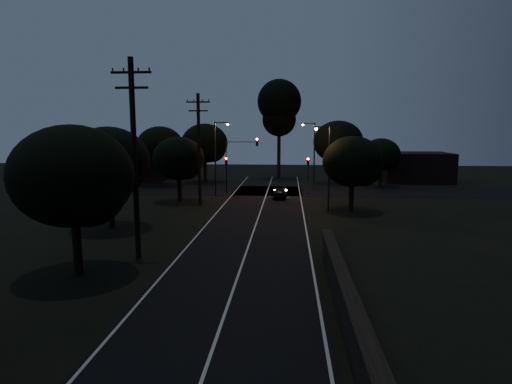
{
  "coord_description": "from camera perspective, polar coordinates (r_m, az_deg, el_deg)",
  "views": [
    {
      "loc": [
        2.43,
        -7.86,
        7.19
      ],
      "look_at": [
        0.0,
        24.0,
        2.5
      ],
      "focal_mm": 30.0,
      "sensor_mm": 36.0,
      "label": 1
    }
  ],
  "objects": [
    {
      "name": "road_surface",
      "position": [
        39.71,
        0.78,
        -2.07
      ],
      "size": [
        60.0,
        70.0,
        0.03
      ],
      "color": "black",
      "rests_on": "ground"
    },
    {
      "name": "retaining_wall",
      "position": [
        13.76,
        28.5,
        -21.27
      ],
      "size": [
        6.93,
        26.0,
        1.6
      ],
      "color": "black",
      "rests_on": "ground"
    },
    {
      "name": "utility_pole_mid",
      "position": [
        24.4,
        -15.91,
        4.62
      ],
      "size": [
        2.2,
        0.3,
        11.0
      ],
      "color": "black",
      "rests_on": "ground"
    },
    {
      "name": "utility_pole_far",
      "position": [
        40.77,
        -7.61,
        5.88
      ],
      "size": [
        2.2,
        0.3,
        10.5
      ],
      "color": "black",
      "rests_on": "ground"
    },
    {
      "name": "tree_left_b",
      "position": [
        22.35,
        -22.89,
        1.61
      ],
      "size": [
        5.85,
        5.85,
        7.44
      ],
      "color": "black",
      "rests_on": "ground"
    },
    {
      "name": "tree_left_c",
      "position": [
        32.43,
        -18.79,
        3.66
      ],
      "size": [
        5.86,
        5.86,
        7.4
      ],
      "color": "black",
      "rests_on": "ground"
    },
    {
      "name": "tree_left_d",
      "position": [
        43.22,
        -10.08,
        4.26
      ],
      "size": [
        5.12,
        5.12,
        6.5
      ],
      "color": "black",
      "rests_on": "ground"
    },
    {
      "name": "tree_far_nw",
      "position": [
        58.84,
        -6.66,
        6.33
      ],
      "size": [
        6.3,
        6.3,
        7.98
      ],
      "color": "black",
      "rests_on": "ground"
    },
    {
      "name": "tree_far_w",
      "position": [
        56.18,
        -12.49,
        5.85
      ],
      "size": [
        5.95,
        5.95,
        7.59
      ],
      "color": "black",
      "rests_on": "ground"
    },
    {
      "name": "tree_far_ne",
      "position": [
        58.15,
        11.15,
        6.44
      ],
      "size": [
        6.61,
        6.61,
        8.36
      ],
      "color": "black",
      "rests_on": "ground"
    },
    {
      "name": "tree_far_e",
      "position": [
        56.1,
        16.49,
        4.69
      ],
      "size": [
        4.8,
        4.8,
        6.1
      ],
      "color": "black",
      "rests_on": "ground"
    },
    {
      "name": "tree_right_a",
      "position": [
        38.3,
        13.02,
        3.81
      ],
      "size": [
        5.22,
        5.22,
        6.64
      ],
      "color": "black",
      "rests_on": "ground"
    },
    {
      "name": "tall_pine",
      "position": [
        62.95,
        3.11,
        11.21
      ],
      "size": [
        6.31,
        6.31,
        14.35
      ],
      "color": "black",
      "rests_on": "ground"
    },
    {
      "name": "building_left",
      "position": [
        64.12,
        -16.16,
        3.56
      ],
      "size": [
        10.0,
        8.0,
        4.4
      ],
      "primitive_type": "cube",
      "color": "black",
      "rests_on": "ground"
    },
    {
      "name": "building_right",
      "position": [
        63.56,
        20.42,
        3.14
      ],
      "size": [
        9.0,
        7.0,
        4.0
      ],
      "primitive_type": "cube",
      "color": "black",
      "rests_on": "ground"
    },
    {
      "name": "signal_left",
      "position": [
        48.55,
        -3.99,
        3.19
      ],
      "size": [
        0.28,
        0.35,
        4.1
      ],
      "color": "black",
      "rests_on": "ground"
    },
    {
      "name": "signal_right",
      "position": [
        48.09,
        6.94,
        3.1
      ],
      "size": [
        0.28,
        0.35,
        4.1
      ],
      "color": "black",
      "rests_on": "ground"
    },
    {
      "name": "signal_mast",
      "position": [
        48.23,
        -2.02,
        4.96
      ],
      "size": [
        3.7,
        0.35,
        6.25
      ],
      "color": "black",
      "rests_on": "ground"
    },
    {
      "name": "streetlight_a",
      "position": [
        46.58,
        -5.23,
        5.17
      ],
      "size": [
        1.66,
        0.26,
        8.0
      ],
      "color": "black",
      "rests_on": "ground"
    },
    {
      "name": "streetlight_b",
      "position": [
        52.0,
        7.56,
        5.46
      ],
      "size": [
        1.66,
        0.26,
        8.0
      ],
      "color": "black",
      "rests_on": "ground"
    },
    {
      "name": "streetlight_c",
      "position": [
        38.12,
        9.49,
        3.96
      ],
      "size": [
        1.46,
        0.26,
        7.5
      ],
      "color": "black",
      "rests_on": "ground"
    },
    {
      "name": "car",
      "position": [
        45.01,
        3.2,
        -0.1
      ],
      "size": [
        1.44,
        3.47,
        1.18
      ],
      "primitive_type": "imported",
      "rotation": [
        0.0,
        0.0,
        3.13
      ],
      "color": "black",
      "rests_on": "ground"
    }
  ]
}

